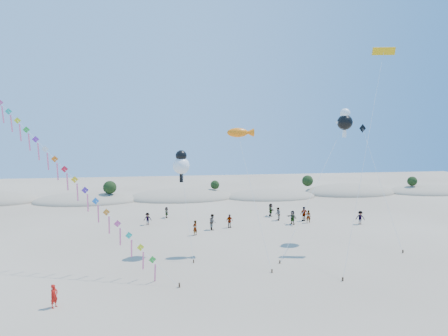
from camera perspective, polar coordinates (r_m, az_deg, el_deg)
ground at (r=23.88m, az=-1.76°, el=-23.74°), size 160.00×160.00×0.00m
dune_ridge at (r=66.93m, az=-5.57°, el=-4.50°), size 145.30×11.49×5.57m
kite_train at (r=37.35m, az=-27.18°, el=4.22°), size 24.00×15.30×21.75m
fish_kite at (r=36.60m, az=2.55°, el=5.36°), size 2.76×7.22×12.09m
cartoon_kite_low at (r=35.97m, az=-6.53°, el=0.66°), size 1.73×4.13×9.96m
cartoon_kite_high at (r=42.78m, az=17.93°, el=6.87°), size 10.34×7.93×14.24m
parafoil_kite at (r=42.53m, az=23.07°, el=15.58°), size 9.55×9.77×20.26m
dark_kite at (r=44.53m, az=21.65°, el=1.42°), size 0.97×8.56×12.61m
flyer_foreground at (r=28.64m, az=-24.47°, el=-17.33°), size 0.62×0.69×1.58m
beachgoers at (r=48.77m, az=5.21°, el=-7.34°), size 27.87×10.41×1.89m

